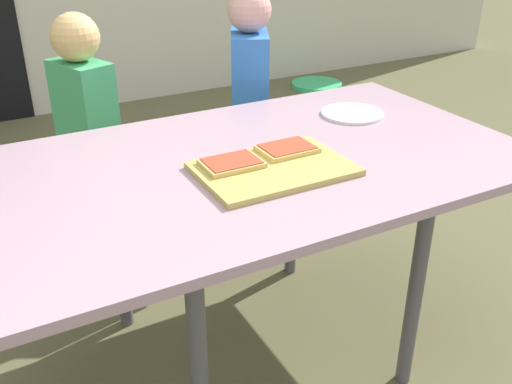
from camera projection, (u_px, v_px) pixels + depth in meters
name	position (u px, v px, depth m)	size (l,w,h in m)	color
ground_plane	(256.00, 349.00, 1.94)	(16.00, 16.00, 0.00)	brown
dining_table	(256.00, 177.00, 1.65)	(1.54, 0.90, 0.69)	#AF8D9C
cutting_board	(273.00, 169.00, 1.55)	(0.40, 0.27, 0.02)	tan
pizza_slice_far_right	(287.00, 149.00, 1.63)	(0.16, 0.12, 0.02)	#DCB65F
pizza_slice_far_left	(232.00, 163.00, 1.54)	(0.16, 0.12, 0.02)	#DCB65F
plate_white_right	(352.00, 113.00, 1.96)	(0.21, 0.21, 0.01)	white
child_left	(87.00, 126.00, 2.20)	(0.21, 0.27, 0.99)	#4B304F
child_right	(250.00, 105.00, 2.32)	(0.23, 0.28, 1.06)	#332036
garden_hose_coil	(317.00, 85.00, 4.61)	(0.40, 0.40, 0.04)	#3AC474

